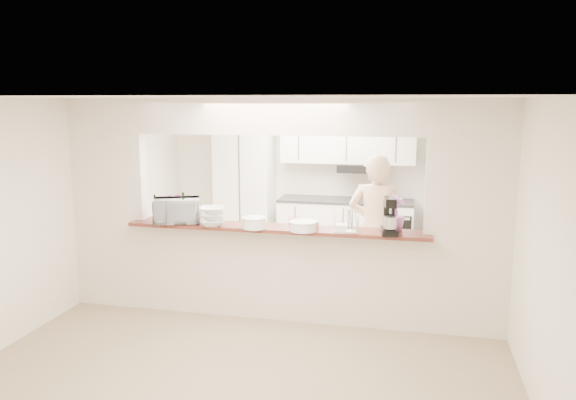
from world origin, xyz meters
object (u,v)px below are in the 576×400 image
(toaster_oven, at_px, (177,211))
(person, at_px, (375,230))
(refrigerator, at_px, (451,210))
(stand_mixer, at_px, (389,218))

(toaster_oven, distance_m, person, 2.39)
(toaster_oven, bearing_deg, refrigerator, 19.96)
(refrigerator, relative_size, stand_mixer, 4.35)
(refrigerator, relative_size, person, 0.93)
(refrigerator, height_order, person, person)
(stand_mixer, relative_size, person, 0.21)
(toaster_oven, height_order, stand_mixer, stand_mixer)
(toaster_oven, bearing_deg, stand_mixer, -21.60)
(toaster_oven, xyz_separation_m, stand_mixer, (2.40, -0.04, 0.04))
(refrigerator, xyz_separation_m, toaster_oven, (-3.20, -2.75, 0.38))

